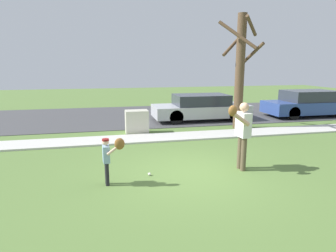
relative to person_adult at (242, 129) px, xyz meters
name	(u,v)px	position (x,y,z in m)	size (l,w,h in m)	color
ground_plane	(163,139)	(-1.29, 3.55, -1.07)	(48.00, 48.00, 0.00)	#567538
sidewalk_strip	(163,137)	(-1.29, 3.65, -1.04)	(36.00, 1.20, 0.06)	beige
road_surface	(144,115)	(-1.29, 8.65, -1.06)	(36.00, 6.80, 0.02)	#424244
person_adult	(242,129)	(0.00, 0.00, 0.00)	(0.69, 0.68, 1.74)	brown
person_child	(109,154)	(-3.28, -0.26, -0.35)	(0.49, 0.40, 1.10)	black
baseball	(149,174)	(-2.34, 0.10, -1.03)	(0.07, 0.07, 0.07)	white
utility_cabinet	(137,122)	(-2.12, 4.66, -0.61)	(0.88, 0.60, 0.91)	beige
street_tree_near	(240,69)	(2.17, 4.68, 1.42)	(1.84, 1.88, 4.65)	brown
parked_sedan_silver	(201,107)	(1.23, 6.74, -0.44)	(4.60, 1.80, 1.23)	silver
parked_wagon_blue	(308,104)	(7.04, 6.57, -0.40)	(4.50, 1.80, 1.33)	#2D478C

